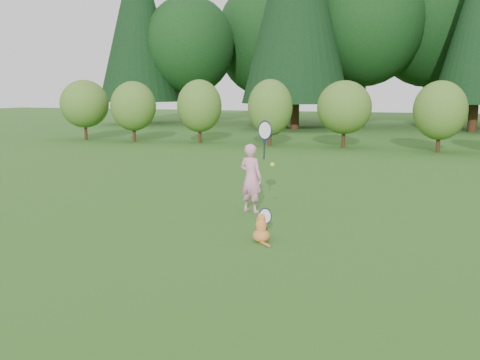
% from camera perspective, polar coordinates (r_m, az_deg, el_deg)
% --- Properties ---
extents(ground, '(100.00, 100.00, 0.00)m').
position_cam_1_polar(ground, '(8.55, -3.17, -5.38)').
color(ground, '#285417').
rests_on(ground, ground).
extents(shrub_row, '(28.00, 3.00, 2.80)m').
position_cam_1_polar(shrub_row, '(20.83, 11.57, 7.11)').
color(shrub_row, '#486B21').
rests_on(shrub_row, ground).
extents(child, '(0.72, 0.44, 1.88)m').
position_cam_1_polar(child, '(9.70, 1.22, 0.38)').
color(child, pink).
rests_on(child, ground).
extents(cat, '(0.41, 0.64, 0.58)m').
position_cam_1_polar(cat, '(7.88, 2.31, -5.01)').
color(cat, '#C66926').
rests_on(cat, ground).
extents(tennis_ball, '(0.08, 0.08, 0.08)m').
position_cam_1_polar(tennis_ball, '(8.59, 3.48, 1.64)').
color(tennis_ball, '#90C417').
rests_on(tennis_ball, ground).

